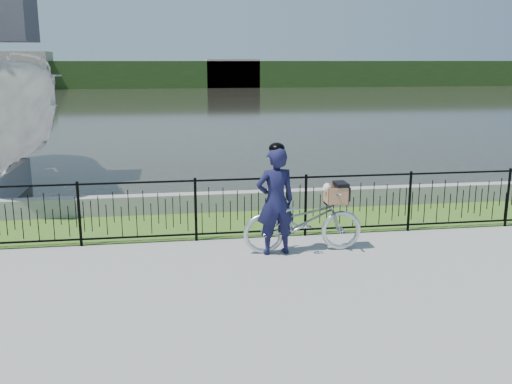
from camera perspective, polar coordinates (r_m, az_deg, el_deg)
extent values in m
plane|color=gray|center=(8.92, 1.03, -7.72)|extent=(120.00, 120.00, 0.00)
cube|color=#3F661F|center=(11.36, -1.18, -3.08)|extent=(60.00, 2.00, 0.01)
plane|color=#28271E|center=(41.36, -6.77, 8.63)|extent=(120.00, 120.00, 0.00)
cube|color=gray|center=(12.27, -1.79, -0.91)|extent=(60.00, 0.30, 0.40)
cube|color=#274319|center=(68.25, -7.65, 11.61)|extent=(120.00, 6.00, 3.00)
cube|color=#A29482|center=(68.27, -23.20, 11.11)|extent=(8.00, 4.00, 4.00)
cube|color=#A29482|center=(67.15, -2.39, 11.77)|extent=(6.00, 3.00, 3.20)
imported|color=silver|center=(9.61, 4.70, -2.90)|extent=(2.02, 0.70, 1.06)
cube|color=black|center=(9.68, 7.98, -1.10)|extent=(0.38, 0.18, 0.02)
cube|color=#A5754C|center=(9.68, 7.98, -1.06)|extent=(0.36, 0.33, 0.01)
cube|color=#A5754C|center=(9.79, 7.75, -0.05)|extent=(0.36, 0.01, 0.29)
cube|color=#A5754C|center=(9.50, 8.27, -0.47)|extent=(0.36, 0.01, 0.29)
cube|color=#A5754C|center=(9.69, 8.98, -0.22)|extent=(0.02, 0.33, 0.29)
cube|color=#A5754C|center=(9.60, 7.02, -0.29)|extent=(0.02, 0.33, 0.29)
cube|color=black|center=(9.63, 8.49, 0.78)|extent=(0.20, 0.34, 0.06)
cube|color=black|center=(9.69, 9.08, -0.05)|extent=(0.02, 0.34, 0.23)
ellipsoid|color=silver|center=(9.64, 7.89, -0.35)|extent=(0.31, 0.22, 0.20)
sphere|color=silver|center=(9.55, 7.15, 0.42)|extent=(0.15, 0.15, 0.15)
sphere|color=silver|center=(9.53, 6.89, 0.21)|extent=(0.07, 0.07, 0.07)
sphere|color=black|center=(9.51, 6.76, 0.16)|extent=(0.02, 0.02, 0.02)
cone|color=#9E7E42|center=(9.59, 7.06, 0.85)|extent=(0.06, 0.08, 0.08)
cone|color=#9E7E42|center=(9.51, 7.34, 0.73)|extent=(0.06, 0.08, 0.08)
imported|color=#141438|center=(9.38, 1.95, -0.94)|extent=(0.71, 0.51, 1.79)
ellipsoid|color=black|center=(9.20, 1.99, 4.37)|extent=(0.26, 0.29, 0.18)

